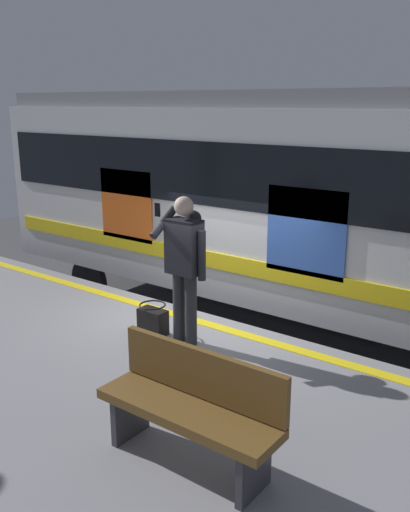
% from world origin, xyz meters
% --- Properties ---
extents(ground_plane, '(24.52, 24.52, 0.00)m').
position_xyz_m(ground_plane, '(0.00, 0.00, 0.00)').
color(ground_plane, '#3D3D3F').
extents(platform, '(12.32, 5.03, 1.05)m').
position_xyz_m(platform, '(0.00, 2.51, 0.53)').
color(platform, gray).
rests_on(platform, ground).
extents(safety_line, '(12.07, 0.16, 0.01)m').
position_xyz_m(safety_line, '(0.00, 0.30, 1.05)').
color(safety_line, yellow).
rests_on(safety_line, platform).
extents(track_rail_near, '(16.02, 0.08, 0.16)m').
position_xyz_m(track_rail_near, '(0.00, -1.46, 0.08)').
color(track_rail_near, slate).
rests_on(track_rail_near, ground).
extents(track_rail_far, '(16.02, 0.08, 0.16)m').
position_xyz_m(track_rail_far, '(0.00, -2.89, 0.08)').
color(track_rail_far, slate).
rests_on(track_rail_far, ground).
extents(train_carriage, '(9.11, 2.99, 3.79)m').
position_xyz_m(train_carriage, '(0.57, -2.17, 2.43)').
color(train_carriage, silver).
rests_on(train_carriage, ground).
extents(passenger, '(0.57, 0.55, 1.74)m').
position_xyz_m(passenger, '(-0.31, 0.89, 2.08)').
color(passenger, '#262628').
rests_on(passenger, platform).
extents(handbag, '(0.36, 0.33, 0.38)m').
position_xyz_m(handbag, '(0.17, 0.93, 1.23)').
color(handbag, black).
rests_on(handbag, platform).
extents(bench, '(1.53, 0.44, 0.90)m').
position_xyz_m(bench, '(-1.75, 2.60, 1.54)').
color(bench, brown).
rests_on(bench, platform).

